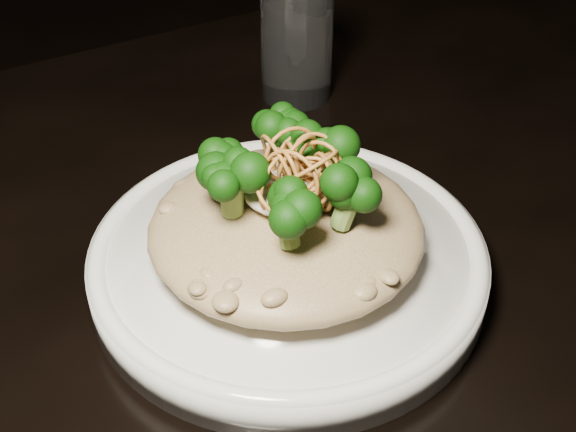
{
  "coord_description": "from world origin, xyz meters",
  "views": [
    {
      "loc": [
        -0.29,
        -0.35,
        1.13
      ],
      "look_at": [
        -0.09,
        -0.0,
        0.81
      ],
      "focal_mm": 50.0,
      "sensor_mm": 36.0,
      "label": 1
    }
  ],
  "objects": [
    {
      "name": "plate",
      "position": [
        -0.09,
        -0.0,
        0.76
      ],
      "size": [
        0.27,
        0.27,
        0.03
      ],
      "primitive_type": "cylinder",
      "color": "white",
      "rests_on": "table"
    },
    {
      "name": "drinking_glass",
      "position": [
        0.04,
        0.22,
        0.81
      ],
      "size": [
        0.07,
        0.07,
        0.11
      ],
      "primitive_type": "cylinder",
      "rotation": [
        0.0,
        0.0,
        -0.06
      ],
      "color": "silver",
      "rests_on": "table"
    },
    {
      "name": "broccoli",
      "position": [
        -0.09,
        -0.0,
        0.84
      ],
      "size": [
        0.13,
        0.13,
        0.05
      ],
      "primitive_type": null,
      "color": "black",
      "rests_on": "risotto"
    },
    {
      "name": "cheese",
      "position": [
        -0.09,
        0.0,
        0.83
      ],
      "size": [
        0.06,
        0.06,
        0.02
      ],
      "primitive_type": "ellipsoid",
      "color": "white",
      "rests_on": "risotto"
    },
    {
      "name": "shallots",
      "position": [
        -0.08,
        -0.0,
        0.85
      ],
      "size": [
        0.05,
        0.05,
        0.03
      ],
      "primitive_type": null,
      "color": "#90591E",
      "rests_on": "cheese"
    },
    {
      "name": "risotto",
      "position": [
        -0.09,
        -0.0,
        0.8
      ],
      "size": [
        0.18,
        0.18,
        0.04
      ],
      "primitive_type": "ellipsoid",
      "color": "brown",
      "rests_on": "plate"
    },
    {
      "name": "table",
      "position": [
        0.0,
        0.0,
        0.67
      ],
      "size": [
        1.1,
        0.8,
        0.75
      ],
      "color": "black",
      "rests_on": "ground"
    }
  ]
}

